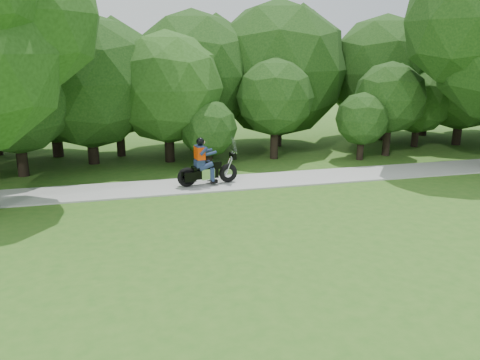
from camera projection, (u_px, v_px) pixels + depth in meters
name	position (u px, v px, depth m)	size (l,w,h in m)	color
ground	(373.00, 263.00, 11.59)	(100.00, 100.00, 0.00)	#30641C
walkway	(272.00, 180.00, 19.06)	(60.00, 2.20, 0.06)	#A7A7A2
tree_line	(228.00, 80.00, 24.08)	(39.79, 11.69, 7.87)	black
touring_motorcycle	(204.00, 168.00, 18.06)	(2.46, 0.95, 1.87)	black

